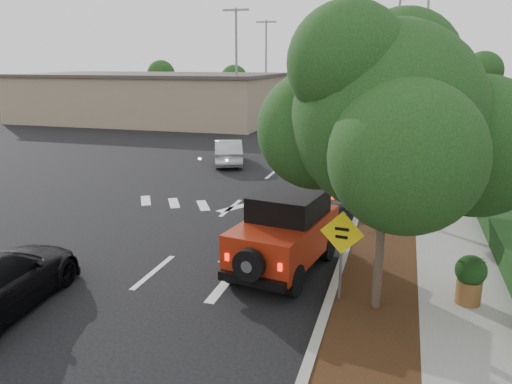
% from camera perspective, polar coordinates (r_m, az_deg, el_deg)
% --- Properties ---
extents(ground, '(120.00, 120.00, 0.00)m').
position_cam_1_polar(ground, '(13.26, -11.62, -8.95)').
color(ground, black).
rests_on(ground, ground).
extents(curb, '(0.20, 70.00, 0.15)m').
position_cam_1_polar(curb, '(23.26, 12.89, 1.52)').
color(curb, '#9E9B93').
rests_on(curb, ground).
extents(planting_strip, '(1.80, 70.00, 0.12)m').
position_cam_1_polar(planting_strip, '(23.23, 15.34, 1.31)').
color(planting_strip, black).
rests_on(planting_strip, ground).
extents(sidewalk, '(2.00, 70.00, 0.12)m').
position_cam_1_polar(sidewalk, '(23.28, 20.01, 0.96)').
color(sidewalk, gray).
rests_on(sidewalk, ground).
extents(hedge, '(0.80, 70.00, 0.80)m').
position_cam_1_polar(hedge, '(23.34, 23.51, 1.52)').
color(hedge, black).
rests_on(hedge, ground).
extents(commercial_building, '(22.00, 12.00, 4.00)m').
position_cam_1_polar(commercial_building, '(46.28, -11.98, 10.44)').
color(commercial_building, gray).
rests_on(commercial_building, ground).
extents(transmission_tower, '(7.00, 4.00, 28.00)m').
position_cam_1_polar(transmission_tower, '(58.87, 16.76, 9.05)').
color(transmission_tower, slate).
rests_on(transmission_tower, ground).
extents(street_tree_near, '(3.80, 3.80, 5.92)m').
position_cam_1_polar(street_tree_near, '(11.43, 13.45, -13.11)').
color(street_tree_near, black).
rests_on(street_tree_near, ground).
extents(street_tree_mid, '(3.20, 3.20, 5.32)m').
position_cam_1_polar(street_tree_mid, '(17.93, 14.82, -2.80)').
color(street_tree_mid, black).
rests_on(street_tree_mid, ground).
extents(street_tree_far, '(3.40, 3.40, 5.62)m').
position_cam_1_polar(street_tree_far, '(24.22, 15.40, 1.69)').
color(street_tree_far, black).
rests_on(street_tree_far, ground).
extents(light_pole_a, '(2.00, 0.22, 9.00)m').
position_cam_1_polar(light_pole_a, '(39.03, -2.18, 7.04)').
color(light_pole_a, slate).
rests_on(light_pole_a, ground).
extents(light_pole_b, '(2.00, 0.22, 9.00)m').
position_cam_1_polar(light_pole_b, '(50.72, 1.12, 8.84)').
color(light_pole_b, slate).
rests_on(light_pole_b, ground).
extents(red_jeep, '(2.31, 4.10, 2.02)m').
position_cam_1_polar(red_jeep, '(12.88, 3.58, -4.47)').
color(red_jeep, black).
rests_on(red_jeep, ground).
extents(silver_suv_ahead, '(2.36, 4.99, 1.38)m').
position_cam_1_polar(silver_suv_ahead, '(19.45, 7.46, 1.05)').
color(silver_suv_ahead, '#93969A').
rests_on(silver_suv_ahead, ground).
extents(silver_sedan_oncoming, '(2.66, 4.16, 1.30)m').
position_cam_1_polar(silver_sedan_oncoming, '(26.19, -3.17, 4.61)').
color(silver_sedan_oncoming, '#A9AAB1').
rests_on(silver_sedan_oncoming, ground).
extents(parked_suv, '(4.75, 2.68, 1.52)m').
position_cam_1_polar(parked_suv, '(40.71, -6.42, 8.36)').
color(parked_suv, '#94969B').
rests_on(parked_suv, ground).
extents(speed_hump_sign, '(0.96, 0.14, 2.06)m').
position_cam_1_polar(speed_hump_sign, '(11.01, 9.75, -5.87)').
color(speed_hump_sign, slate).
rests_on(speed_hump_sign, ground).
extents(terracotta_planter, '(0.67, 0.67, 1.16)m').
position_cam_1_polar(terracotta_planter, '(11.87, 23.31, -8.68)').
color(terracotta_planter, brown).
rests_on(terracotta_planter, ground).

